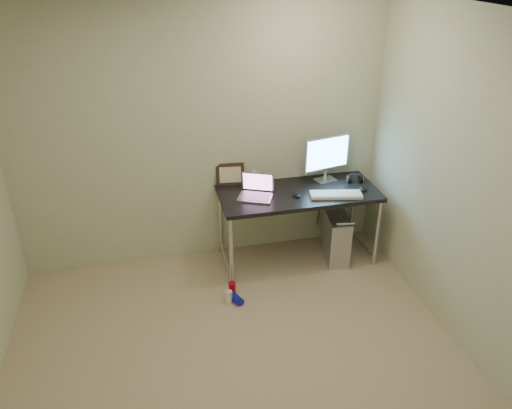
% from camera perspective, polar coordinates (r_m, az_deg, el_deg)
% --- Properties ---
extents(floor, '(3.50, 3.50, 0.00)m').
position_cam_1_polar(floor, '(3.90, -1.62, -19.07)').
color(floor, tan).
rests_on(floor, ground).
extents(ceiling, '(3.50, 3.50, 0.00)m').
position_cam_1_polar(ceiling, '(2.70, -2.36, 20.43)').
color(ceiling, silver).
rests_on(ceiling, ground).
extents(wall_back, '(3.50, 0.02, 2.50)m').
position_cam_1_polar(wall_back, '(4.68, -6.28, 7.65)').
color(wall_back, beige).
rests_on(wall_back, ground).
extents(wall_right, '(0.02, 3.50, 2.50)m').
position_cam_1_polar(wall_right, '(3.81, 24.78, 0.31)').
color(wall_right, beige).
rests_on(wall_right, ground).
extents(desk, '(1.51, 0.66, 0.75)m').
position_cam_1_polar(desk, '(4.79, 4.86, 0.59)').
color(desk, black).
rests_on(desk, ground).
extents(tower_computer, '(0.27, 0.49, 0.51)m').
position_cam_1_polar(tower_computer, '(5.06, 9.13, -3.67)').
color(tower_computer, '#AEAEB2').
rests_on(tower_computer, ground).
extents(cable_a, '(0.01, 0.16, 0.69)m').
position_cam_1_polar(cable_a, '(5.25, 7.32, -0.27)').
color(cable_a, black).
rests_on(cable_a, ground).
extents(cable_b, '(0.02, 0.11, 0.71)m').
position_cam_1_polar(cable_b, '(5.27, 8.30, -0.46)').
color(cable_b, black).
rests_on(cable_b, ground).
extents(can_red, '(0.07, 0.07, 0.12)m').
position_cam_1_polar(can_red, '(4.60, -2.73, -9.53)').
color(can_red, '#B90826').
rests_on(can_red, ground).
extents(can_white, '(0.07, 0.07, 0.12)m').
position_cam_1_polar(can_white, '(4.51, -3.13, -10.48)').
color(can_white, white).
rests_on(can_white, ground).
extents(can_blue, '(0.12, 0.15, 0.07)m').
position_cam_1_polar(can_blue, '(4.51, -2.20, -10.77)').
color(can_blue, '#0F14B4').
rests_on(can_blue, ground).
extents(laptop, '(0.38, 0.35, 0.21)m').
position_cam_1_polar(laptop, '(4.63, 0.02, 1.52)').
color(laptop, silver).
rests_on(laptop, desk).
extents(monitor, '(0.49, 0.18, 0.46)m').
position_cam_1_polar(monitor, '(4.91, 8.12, 5.62)').
color(monitor, silver).
rests_on(monitor, desk).
extents(keyboard, '(0.50, 0.25, 0.03)m').
position_cam_1_polar(keyboard, '(4.71, 9.12, 1.12)').
color(keyboard, white).
rests_on(keyboard, desk).
extents(mouse_right, '(0.10, 0.13, 0.04)m').
position_cam_1_polar(mouse_right, '(4.87, 12.14, 1.84)').
color(mouse_right, black).
rests_on(mouse_right, desk).
extents(mouse_left, '(0.09, 0.11, 0.03)m').
position_cam_1_polar(mouse_left, '(4.65, 4.64, 1.09)').
color(mouse_left, black).
rests_on(mouse_left, desk).
extents(headphones, '(0.17, 0.10, 0.10)m').
position_cam_1_polar(headphones, '(5.02, 11.25, 2.85)').
color(headphones, black).
rests_on(headphones, desk).
extents(picture_frame, '(0.28, 0.11, 0.22)m').
position_cam_1_polar(picture_frame, '(4.84, -2.99, 3.47)').
color(picture_frame, black).
rests_on(picture_frame, desk).
extents(webcam, '(0.05, 0.04, 0.13)m').
position_cam_1_polar(webcam, '(4.89, -0.20, 3.54)').
color(webcam, silver).
rests_on(webcam, desk).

